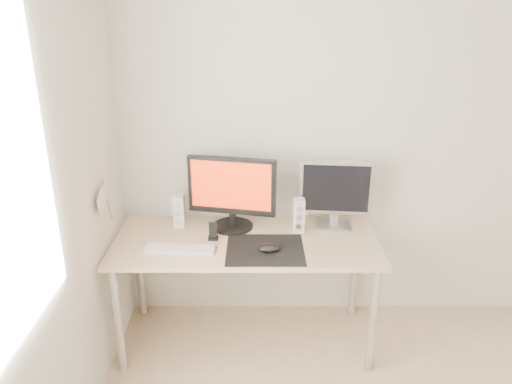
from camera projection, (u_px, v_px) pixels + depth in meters
name	position (u px, v px, depth m)	size (l,w,h in m)	color
wall_back	(392.00, 140.00, 3.18)	(3.50, 3.50, 0.00)	white
mousepad	(265.00, 249.00, 2.90)	(0.45, 0.40, 0.00)	black
mouse	(269.00, 248.00, 2.86)	(0.12, 0.07, 0.04)	black
desk	(246.00, 251.00, 3.05)	(1.60, 0.70, 0.73)	#D1B587
main_monitor	(232.00, 191.00, 3.08)	(0.55, 0.31, 0.47)	black
second_monitor	(336.00, 191.00, 3.11)	(0.45, 0.18, 0.43)	#ABABAD
speaker_left	(179.00, 211.00, 3.16)	(0.07, 0.08, 0.21)	white
speaker_right	(299.00, 215.00, 3.09)	(0.07, 0.08, 0.21)	white
keyboard	(180.00, 249.00, 2.89)	(0.43, 0.15, 0.02)	silver
phone_dock	(213.00, 234.00, 3.01)	(0.06, 0.05, 0.11)	black
pennant	(104.00, 199.00, 2.78)	(0.01, 0.23, 0.29)	#A57F54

